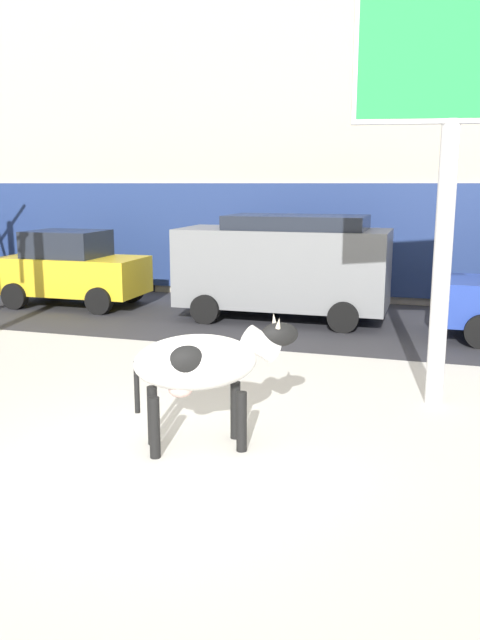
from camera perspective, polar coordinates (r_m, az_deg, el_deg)
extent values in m
plane|color=silver|center=(7.12, -7.52, -13.10)|extent=(120.00, 120.00, 0.00)
cube|color=#333338|center=(14.56, 5.90, -0.04)|extent=(60.00, 5.60, 0.01)
cube|color=#BCB29E|center=(20.12, 9.74, 21.75)|extent=(44.00, 6.00, 13.00)
cube|color=navy|center=(16.85, 7.77, 7.02)|extent=(43.12, 0.10, 2.80)
ellipsoid|color=silver|center=(7.36, -3.90, -3.72)|extent=(1.52, 1.19, 0.64)
ellipsoid|color=black|center=(7.18, -4.54, -3.72)|extent=(0.63, 0.51, 0.40)
cylinder|color=black|center=(7.82, -0.41, -7.90)|extent=(0.12, 0.12, 0.70)
cylinder|color=black|center=(7.46, 0.14, -8.90)|extent=(0.12, 0.12, 0.70)
cylinder|color=black|center=(7.71, -7.67, -8.30)|extent=(0.12, 0.12, 0.70)
cylinder|color=black|center=(7.35, -7.49, -9.34)|extent=(0.12, 0.12, 0.70)
cylinder|color=silver|center=(7.44, 1.83, -2.10)|extent=(0.54, 0.45, 0.44)
ellipsoid|color=black|center=(7.46, 3.48, -1.27)|extent=(0.50, 0.42, 0.28)
cone|color=beige|center=(7.52, 3.00, 0.09)|extent=(0.11, 0.13, 0.15)
cone|color=beige|center=(7.31, 3.41, -0.26)|extent=(0.11, 0.13, 0.15)
cylinder|color=black|center=(7.38, -9.03, -5.83)|extent=(0.06, 0.06, 0.60)
ellipsoid|color=beige|center=(7.43, -5.22, -6.01)|extent=(0.36, 0.34, 0.20)
cylinder|color=silver|center=(9.10, 17.27, 4.43)|extent=(0.24, 0.24, 3.80)
cube|color=silver|center=(9.18, 18.40, 21.69)|extent=(2.52, 0.63, 1.82)
cube|color=green|center=(9.15, 18.40, 21.73)|extent=(2.39, 0.57, 1.70)
cube|color=gold|center=(16.69, -14.35, 3.85)|extent=(3.51, 1.73, 0.90)
cube|color=#1E232D|center=(16.69, -14.93, 6.48)|extent=(1.81, 1.51, 0.64)
cylinder|color=black|center=(16.96, -9.49, 2.64)|extent=(0.64, 0.23, 0.64)
cylinder|color=black|center=(15.47, -12.25, 1.65)|extent=(0.64, 0.23, 0.64)
cylinder|color=black|center=(18.07, -16.00, 2.90)|extent=(0.64, 0.23, 0.64)
cylinder|color=black|center=(16.68, -19.12, 1.99)|extent=(0.64, 0.23, 0.64)
cube|color=slate|center=(14.49, 3.78, 4.62)|extent=(4.62, 1.94, 1.70)
cube|color=#1E232D|center=(14.34, 5.01, 8.54)|extent=(3.01, 1.70, 0.30)
cylinder|color=black|center=(15.30, 10.00, 1.63)|extent=(0.64, 0.23, 0.64)
cylinder|color=black|center=(13.45, 9.03, 0.25)|extent=(0.64, 0.23, 0.64)
cylinder|color=black|center=(15.91, -0.75, 2.20)|extent=(0.64, 0.23, 0.64)
cylinder|color=black|center=(14.14, -3.05, 0.96)|extent=(0.64, 0.23, 0.64)
cylinder|color=black|center=(14.53, 20.03, 0.54)|extent=(0.64, 0.23, 0.64)
cylinder|color=#282833|center=(18.56, -7.70, 3.86)|extent=(0.24, 0.24, 0.88)
cube|color=#232328|center=(18.47, -7.77, 6.19)|extent=(0.36, 0.22, 0.64)
sphere|color=#9E7051|center=(18.43, -7.80, 7.52)|extent=(0.20, 0.20, 0.20)
cylinder|color=#282833|center=(17.40, 2.74, 3.42)|extent=(0.24, 0.24, 0.88)
cube|color=brown|center=(17.30, 2.77, 5.91)|extent=(0.36, 0.22, 0.64)
sphere|color=beige|center=(17.26, 2.78, 7.33)|extent=(0.20, 0.20, 0.20)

